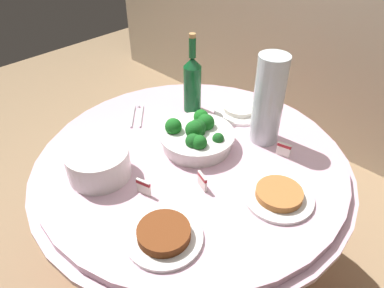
% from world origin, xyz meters
% --- Properties ---
extents(ground_plane, '(6.00, 6.00, 0.00)m').
position_xyz_m(ground_plane, '(0.00, 0.00, 0.00)').
color(ground_plane, '#9E7F5B').
extents(buffet_table, '(1.16, 1.16, 0.74)m').
position_xyz_m(buffet_table, '(0.00, 0.00, 0.38)').
color(buffet_table, maroon).
rests_on(buffet_table, ground_plane).
extents(broccoli_bowl, '(0.28, 0.28, 0.12)m').
position_xyz_m(broccoli_bowl, '(-0.03, 0.05, 0.79)').
color(broccoli_bowl, white).
rests_on(broccoli_bowl, buffet_table).
extents(plate_stack, '(0.21, 0.21, 0.10)m').
position_xyz_m(plate_stack, '(-0.15, -0.29, 0.79)').
color(plate_stack, white).
rests_on(plate_stack, buffet_table).
extents(wine_bottle, '(0.07, 0.07, 0.34)m').
position_xyz_m(wine_bottle, '(-0.22, 0.23, 0.87)').
color(wine_bottle, '#0F4F23').
rests_on(wine_bottle, buffet_table).
extents(decorative_fruit_vase, '(0.11, 0.11, 0.34)m').
position_xyz_m(decorative_fruit_vase, '(0.12, 0.27, 0.90)').
color(decorative_fruit_vase, silver).
rests_on(decorative_fruit_vase, buffet_table).
extents(serving_tongs, '(0.15, 0.14, 0.01)m').
position_xyz_m(serving_tongs, '(-0.35, 0.03, 0.74)').
color(serving_tongs, silver).
rests_on(serving_tongs, buffet_table).
extents(food_plate_stir_fry, '(0.22, 0.22, 0.04)m').
position_xyz_m(food_plate_stir_fry, '(0.21, -0.32, 0.76)').
color(food_plate_stir_fry, white).
rests_on(food_plate_stir_fry, buffet_table).
extents(food_plate_rice, '(0.22, 0.22, 0.03)m').
position_xyz_m(food_plate_rice, '(-0.06, 0.35, 0.75)').
color(food_plate_rice, white).
rests_on(food_plate_rice, buffet_table).
extents(food_plate_peanuts, '(0.22, 0.22, 0.04)m').
position_xyz_m(food_plate_peanuts, '(0.35, 0.03, 0.75)').
color(food_plate_peanuts, white).
rests_on(food_plate_peanuts, buffet_table).
extents(label_placard_front, '(0.05, 0.02, 0.05)m').
position_xyz_m(label_placard_front, '(0.24, 0.23, 0.77)').
color(label_placard_front, white).
rests_on(label_placard_front, buffet_table).
extents(label_placard_mid, '(0.05, 0.02, 0.05)m').
position_xyz_m(label_placard_mid, '(0.03, -0.25, 0.77)').
color(label_placard_mid, white).
rests_on(label_placard_mid, buffet_table).
extents(label_placard_rear, '(0.05, 0.02, 0.05)m').
position_xyz_m(label_placard_rear, '(0.14, -0.10, 0.77)').
color(label_placard_rear, white).
rests_on(label_placard_rear, buffet_table).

